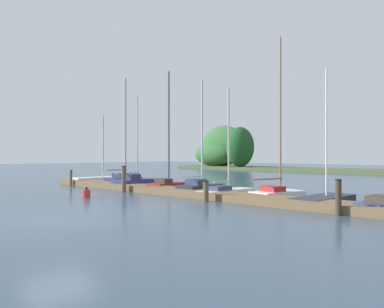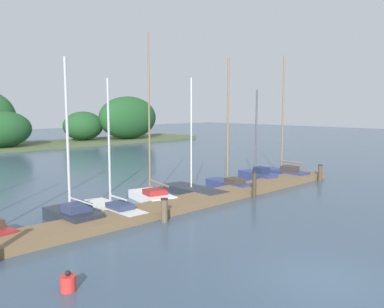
% 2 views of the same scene
% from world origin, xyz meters
% --- Properties ---
extents(ground, '(160.00, 160.00, 0.00)m').
position_xyz_m(ground, '(0.00, 0.00, 0.00)').
color(ground, '#384C60').
extents(dock_pier, '(29.41, 1.80, 0.35)m').
position_xyz_m(dock_pier, '(0.00, 8.57, 0.17)').
color(dock_pier, brown).
rests_on(dock_pier, ground).
extents(sailboat_4, '(1.36, 3.21, 6.67)m').
position_xyz_m(sailboat_4, '(-2.26, 9.91, 0.41)').
color(sailboat_4, '#232833').
rests_on(sailboat_4, ground).
extents(sailboat_5, '(1.12, 4.19, 5.93)m').
position_xyz_m(sailboat_5, '(-0.32, 9.87, 0.30)').
color(sailboat_5, silver).
rests_on(sailboat_5, ground).
extents(sailboat_6, '(1.91, 3.39, 8.30)m').
position_xyz_m(sailboat_6, '(2.44, 10.63, 0.38)').
color(sailboat_6, white).
rests_on(sailboat_6, ground).
extents(sailboat_7, '(1.53, 4.20, 6.23)m').
position_xyz_m(sailboat_7, '(5.03, 10.31, 0.23)').
color(sailboat_7, '#232833').
rests_on(sailboat_7, ground).
extents(sailboat_8, '(1.52, 3.56, 7.52)m').
position_xyz_m(sailboat_8, '(7.69, 10.00, 0.42)').
color(sailboat_8, navy).
rests_on(sailboat_8, ground).
extents(sailboat_9, '(1.38, 2.92, 5.77)m').
position_xyz_m(sailboat_9, '(10.78, 10.31, 0.44)').
color(sailboat_9, navy).
rests_on(sailboat_9, ground).
extents(sailboat_10, '(1.27, 3.69, 8.05)m').
position_xyz_m(sailboat_10, '(13.17, 9.88, 0.46)').
color(sailboat_10, navy).
rests_on(sailboat_10, ground).
extents(mooring_piling_2, '(0.31, 0.31, 0.99)m').
position_xyz_m(mooring_piling_2, '(0.46, 7.26, 0.50)').
color(mooring_piling_2, brown).
rests_on(mooring_piling_2, ground).
extents(mooring_piling_3, '(0.25, 0.25, 1.35)m').
position_xyz_m(mooring_piling_3, '(6.78, 7.49, 0.68)').
color(mooring_piling_3, '#3D3323').
rests_on(mooring_piling_3, ground).
extents(mooring_piling_4, '(0.29, 0.29, 1.03)m').
position_xyz_m(mooring_piling_4, '(13.71, 7.49, 0.52)').
color(mooring_piling_4, '#4C3D28').
rests_on(mooring_piling_4, ground).
extents(channel_buoy_0, '(0.41, 0.41, 0.55)m').
position_xyz_m(channel_buoy_0, '(-5.31, 4.27, 0.21)').
color(channel_buoy_0, red).
rests_on(channel_buoy_0, ground).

